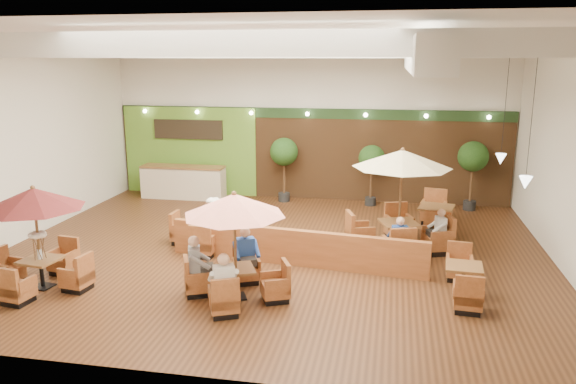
% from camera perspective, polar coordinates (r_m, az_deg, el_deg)
% --- Properties ---
extents(room, '(14.04, 14.00, 5.52)m').
position_cam_1_polar(room, '(15.08, 0.32, 8.53)').
color(room, '#381E0F').
rests_on(room, ground).
extents(service_counter, '(3.00, 0.75, 1.18)m').
position_cam_1_polar(service_counter, '(20.52, -10.58, 0.99)').
color(service_counter, beige).
rests_on(service_counter, ground).
extents(booth_divider, '(6.41, 0.96, 0.89)m').
position_cam_1_polar(booth_divider, '(13.67, 0.67, -5.65)').
color(booth_divider, brown).
rests_on(booth_divider, ground).
extents(table_0, '(2.29, 2.29, 2.31)m').
position_cam_1_polar(table_0, '(13.16, -24.24, -2.46)').
color(table_0, brown).
rests_on(table_0, ground).
extents(table_1, '(2.40, 2.40, 2.31)m').
position_cam_1_polar(table_1, '(11.53, -5.44, -3.37)').
color(table_1, brown).
rests_on(table_1, ground).
extents(table_2, '(2.83, 2.83, 2.73)m').
position_cam_1_polar(table_2, '(14.56, 11.42, 1.02)').
color(table_2, brown).
rests_on(table_2, ground).
extents(table_3, '(1.57, 2.34, 1.47)m').
position_cam_1_polar(table_3, '(15.26, -8.29, -3.77)').
color(table_3, brown).
rests_on(table_3, ground).
extents(table_4, '(0.80, 2.26, 0.84)m').
position_cam_1_polar(table_4, '(12.61, 17.36, -8.57)').
color(table_4, brown).
rests_on(table_4, ground).
extents(table_5, '(1.11, 2.91, 1.05)m').
position_cam_1_polar(table_5, '(16.56, 14.77, -2.85)').
color(table_5, brown).
rests_on(table_5, ground).
extents(topiary_0, '(0.97, 0.97, 2.25)m').
position_cam_1_polar(topiary_0, '(19.49, -0.41, 3.85)').
color(topiary_0, black).
rests_on(topiary_0, ground).
extents(topiary_1, '(0.90, 0.90, 2.08)m').
position_cam_1_polar(topiary_1, '(19.17, 8.50, 3.16)').
color(topiary_1, black).
rests_on(topiary_1, ground).
extents(topiary_2, '(0.99, 0.99, 2.30)m').
position_cam_1_polar(topiary_2, '(19.30, 18.27, 3.18)').
color(topiary_2, black).
rests_on(topiary_2, ground).
extents(diner_0, '(0.46, 0.44, 0.83)m').
position_cam_1_polar(diner_0, '(11.04, -6.56, -8.69)').
color(diner_0, silver).
rests_on(diner_0, ground).
extents(diner_1, '(0.46, 0.44, 0.82)m').
position_cam_1_polar(diner_1, '(12.55, -4.30, -5.91)').
color(diner_1, '#254AA2').
rests_on(diner_1, ground).
extents(diner_2, '(0.43, 0.47, 0.85)m').
position_cam_1_polar(diner_2, '(12.03, -9.23, -6.84)').
color(diner_2, gray).
rests_on(diner_2, ground).
extents(diner_3, '(0.41, 0.36, 0.76)m').
position_cam_1_polar(diner_3, '(13.88, 11.24, -4.33)').
color(diner_3, '#254AA2').
rests_on(diner_3, ground).
extents(diner_4, '(0.35, 0.39, 0.73)m').
position_cam_1_polar(diner_4, '(14.89, 15.08, -3.37)').
color(diner_4, silver).
rests_on(diner_4, ground).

